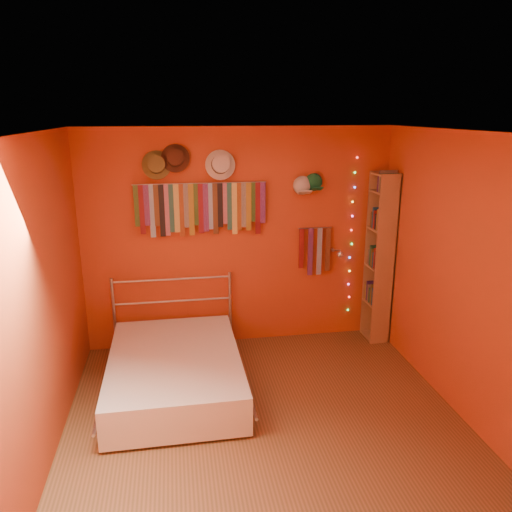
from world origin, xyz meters
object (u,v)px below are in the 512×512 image
reading_lamp (339,253)px  bookshelf (383,257)px  bed (175,371)px  tie_rack (201,206)px

reading_lamp → bookshelf: (0.54, 0.03, -0.08)m
reading_lamp → bed: reading_lamp is taller
tie_rack → reading_lamp: (1.54, -0.18, -0.56)m
reading_lamp → bookshelf: 0.55m
bookshelf → tie_rack: bearing=175.8°
tie_rack → bookshelf: 2.18m
reading_lamp → bed: 2.23m
bed → tie_rack: bearing=69.6°
bookshelf → bed: size_ratio=1.08×
tie_rack → bookshelf: bearing=-4.2°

